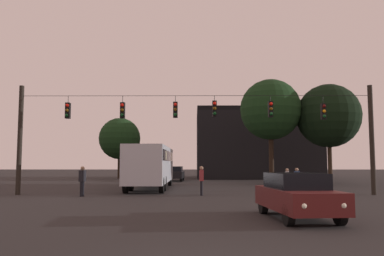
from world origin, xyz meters
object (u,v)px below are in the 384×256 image
Objects in this scene: pedestrian_crossing_left at (297,179)px; pedestrian_near_bus at (287,178)px; pedestrian_crossing_center at (201,179)px; city_bus at (151,163)px; tree_right_far at (120,139)px; tree_left_silhouette at (329,116)px; pedestrian_crossing_right at (82,179)px; tree_behind_building at (270,110)px; car_near_right at (297,195)px; car_far_left at (175,173)px.

pedestrian_crossing_left reaches higher than pedestrian_near_bus.
pedestrian_crossing_center is at bearing -166.50° from pedestrian_crossing_left.
pedestrian_crossing_center is at bearing -58.46° from city_bus.
tree_right_far is (-9.50, 24.64, 3.87)m from pedestrian_crossing_center.
tree_left_silhouette is (15.14, 6.32, 4.20)m from city_bus.
pedestrian_crossing_center is at bearing 6.56° from pedestrian_crossing_right.
pedestrian_crossing_center is 15.12m from tree_behind_building.
pedestrian_near_bus is at bearing -124.35° from tree_left_silhouette.
city_bus is 12.94m from tree_behind_building.
pedestrian_near_bus is (9.35, -2.14, -1.03)m from city_bus.
pedestrian_crossing_right is 1.11× the size of pedestrian_near_bus.
car_near_right is 23.81m from tree_left_silhouette.
tree_right_far is (-15.38, 23.23, 3.94)m from pedestrian_crossing_left.
tree_left_silhouette reaches higher than pedestrian_crossing_center.
car_far_left is 0.49× the size of tree_left_silhouette.
tree_left_silhouette reaches higher than car_near_right.
car_far_left is 2.81× the size of pedestrian_crossing_left.
pedestrian_crossing_left is 6.05m from pedestrian_crossing_center.
city_bus is at bearing 121.54° from pedestrian_crossing_center.
pedestrian_crossing_left reaches higher than car_far_left.
pedestrian_crossing_center is at bearing -82.14° from car_far_left.
car_far_left is 18.22m from pedestrian_crossing_center.
tree_right_far reaches higher than city_bus.
car_near_right is at bearing -41.87° from pedestrian_crossing_right.
city_bus reaches higher than pedestrian_crossing_left.
pedestrian_crossing_left is (8.37, -16.64, 0.08)m from car_far_left.
pedestrian_crossing_left is (9.43, -4.37, -0.99)m from city_bus.
tree_behind_building reaches higher than city_bus.
city_bus is 12.36m from car_far_left.
pedestrian_near_bus is at bearing 32.13° from pedestrian_crossing_center.
city_bus is 1.17× the size of tree_behind_building.
car_near_right is at bearing -72.19° from pedestrian_crossing_center.
pedestrian_crossing_center is 1.11× the size of pedestrian_near_bus.
pedestrian_crossing_left is 12.45m from tree_behind_building.
tree_behind_building is at bearing -32.18° from car_far_left.
city_bus reaches higher than car_near_right.
car_near_right is 11.26m from pedestrian_crossing_left.
car_far_left is 2.62× the size of pedestrian_crossing_right.
tree_behind_building reaches higher than pedestrian_crossing_center.
car_far_left is at bearing 119.94° from pedestrian_near_bus.
car_far_left is at bearing 85.06° from city_bus.
tree_behind_building is 1.29× the size of tree_right_far.
pedestrian_crossing_left is 0.18× the size of tree_left_silhouette.
tree_left_silhouette is (8.54, 21.59, 5.27)m from car_near_right.
pedestrian_crossing_left is 13.18m from tree_left_silhouette.
pedestrian_crossing_right is at bearing 138.13° from car_near_right.
pedestrian_crossing_center is at bearing -133.74° from tree_left_silhouette.
pedestrian_crossing_left is at bearing 13.50° from pedestrian_crossing_center.
tree_behind_building is (13.15, 13.18, 5.71)m from pedestrian_crossing_right.
pedestrian_crossing_center is at bearing -147.87° from pedestrian_near_bus.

